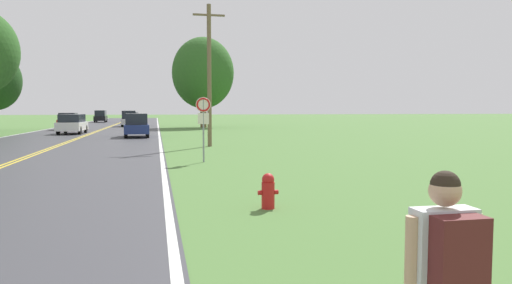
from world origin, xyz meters
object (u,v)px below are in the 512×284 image
at_px(car_dark_blue_van_approaching, 136,125).
at_px(car_silver_van_receding, 129,118).
at_px(traffic_sign, 203,113).
at_px(car_black_van_horizon, 101,116).
at_px(car_white_van_mid_near, 72,123).
at_px(hitchhiker_person, 446,266).
at_px(tree_behind_sign, 203,73).
at_px(car_champagne_suv_distant, 132,117).
at_px(fire_hydrant, 268,191).
at_px(car_red_van_mid_far, 68,121).

height_order(car_dark_blue_van_approaching, car_silver_van_receding, car_silver_van_receding).
xyz_separation_m(traffic_sign, car_black_van_horizon, (-10.83, 61.25, -0.95)).
relative_size(car_white_van_mid_near, car_silver_van_receding, 0.95).
height_order(hitchhiker_person, tree_behind_sign, tree_behind_sign).
bearing_deg(tree_behind_sign, car_white_van_mid_near, -136.24).
bearing_deg(car_white_van_mid_near, car_black_van_horizon, 4.13).
distance_m(traffic_sign, car_champagne_suv_distant, 54.32).
distance_m(tree_behind_sign, car_silver_van_receding, 11.31).
bearing_deg(car_champagne_suv_distant, tree_behind_sign, 29.26).
bearing_deg(car_silver_van_receding, car_dark_blue_van_approaching, 2.22).
distance_m(car_dark_blue_van_approaching, car_white_van_mid_near, 8.22).
distance_m(fire_hydrant, car_red_van_mid_far, 42.51).
xyz_separation_m(tree_behind_sign, car_red_van_mid_far, (-14.34, -3.66, -5.45)).
relative_size(tree_behind_sign, car_silver_van_receding, 2.17).
xyz_separation_m(hitchhiker_person, car_silver_van_receding, (-5.24, 55.96, -0.02)).
distance_m(traffic_sign, car_white_van_mid_near, 25.44).
height_order(car_dark_blue_van_approaching, car_red_van_mid_far, car_dark_blue_van_approaching).
height_order(hitchhiker_person, car_champagne_suv_distant, car_champagne_suv_distant).
bearing_deg(car_dark_blue_van_approaching, car_black_van_horizon, -172.76).
distance_m(tree_behind_sign, car_white_van_mid_near, 18.24).
relative_size(traffic_sign, car_silver_van_receding, 0.53).
bearing_deg(traffic_sign, car_champagne_suv_distant, 95.75).
xyz_separation_m(traffic_sign, car_dark_blue_van_approaching, (-3.31, 17.80, -1.02)).
distance_m(hitchhiker_person, car_champagne_suv_distant, 69.68).
bearing_deg(car_red_van_mid_far, car_champagne_suv_distant, -16.38).
height_order(hitchhiker_person, traffic_sign, traffic_sign).
distance_m(car_dark_blue_van_approaching, car_champagne_suv_distant, 36.30).
bearing_deg(hitchhiker_person, car_black_van_horizon, 9.04).
relative_size(car_dark_blue_van_approaching, car_red_van_mid_far, 1.04).
bearing_deg(car_black_van_horizon, car_red_van_mid_far, 179.91).
distance_m(traffic_sign, car_black_van_horizon, 62.21).
bearing_deg(car_white_van_mid_near, traffic_sign, -158.16).
bearing_deg(car_silver_van_receding, fire_hydrant, 4.09).
bearing_deg(hitchhiker_person, car_white_van_mid_near, 13.91).
bearing_deg(car_white_van_mid_near, car_champagne_suv_distant, -5.35).
bearing_deg(car_black_van_horizon, hitchhiker_person, -172.19).
relative_size(car_white_van_mid_near, car_red_van_mid_far, 1.14).
distance_m(car_white_van_mid_near, car_black_van_horizon, 37.51).
bearing_deg(fire_hydrant, car_black_van_horizon, 99.15).
bearing_deg(car_red_van_mid_far, car_white_van_mid_near, -170.82).
xyz_separation_m(car_dark_blue_van_approaching, car_champagne_suv_distant, (-2.13, 36.24, -0.01)).
bearing_deg(car_champagne_suv_distant, car_dark_blue_van_approaching, 6.17).
height_order(car_dark_blue_van_approaching, car_champagne_suv_distant, car_dark_blue_van_approaching).
xyz_separation_m(traffic_sign, car_silver_van_receding, (-5.14, 40.54, -0.95)).
bearing_deg(hitchhiker_person, tree_behind_sign, -3.00).
xyz_separation_m(tree_behind_sign, car_white_van_mid_near, (-12.56, -12.03, -5.48)).
relative_size(hitchhiker_person, car_silver_van_receding, 0.35).
bearing_deg(car_silver_van_receding, car_champagne_suv_distant, 178.90).
bearing_deg(hitchhiker_person, fire_hydrant, -2.27).
bearing_deg(car_silver_van_receding, car_white_van_mid_near, -15.16).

